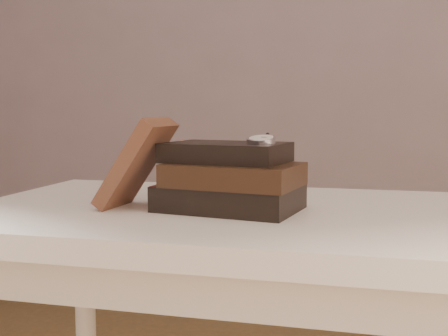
# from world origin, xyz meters

# --- Properties ---
(back_wall) EXTENTS (3.50, 0.02, 2.70)m
(back_wall) POSITION_xyz_m (0.00, 1.75, 1.35)
(back_wall) COLOR gray
(back_wall) RESTS_ON ground
(table) EXTENTS (1.00, 0.60, 0.75)m
(table) POSITION_xyz_m (0.00, 0.35, 0.66)
(table) COLOR white
(table) RESTS_ON ground
(book_stack) EXTENTS (0.26, 0.20, 0.12)m
(book_stack) POSITION_xyz_m (-0.01, 0.32, 0.81)
(book_stack) COLOR black
(book_stack) RESTS_ON table
(journal) EXTENTS (0.13, 0.12, 0.16)m
(journal) POSITION_xyz_m (-0.18, 0.30, 0.83)
(journal) COLOR #46271B
(journal) RESTS_ON table
(pocket_watch) EXTENTS (0.06, 0.15, 0.02)m
(pocket_watch) POSITION_xyz_m (0.05, 0.30, 0.88)
(pocket_watch) COLOR silver
(pocket_watch) RESTS_ON book_stack
(eyeglasses) EXTENTS (0.12, 0.13, 0.05)m
(eyeglasses) POSITION_xyz_m (-0.08, 0.42, 0.82)
(eyeglasses) COLOR silver
(eyeglasses) RESTS_ON book_stack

